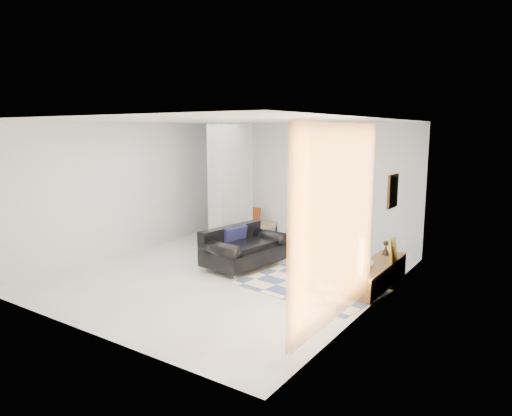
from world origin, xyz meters
The scene contains 17 objects.
floor centered at (0.00, 0.00, 0.00)m, with size 6.00×6.00×0.00m, color beige.
ceiling centered at (0.00, 0.00, 2.80)m, with size 6.00×6.00×0.00m, color white.
wall_back centered at (0.00, 3.00, 1.40)m, with size 6.00×6.00×0.00m, color silver.
wall_front centered at (0.00, -3.00, 1.40)m, with size 6.00×6.00×0.00m, color silver.
wall_left centered at (-2.75, 0.00, 1.40)m, with size 6.00×6.00×0.00m, color silver.
wall_right centered at (2.75, 0.00, 1.40)m, with size 6.00×6.00×0.00m, color silver.
partition_column centered at (-1.10, 1.60, 1.40)m, with size 0.35×1.20×2.80m, color #A4A9AB.
hallway_door centered at (-2.10, 2.96, 1.02)m, with size 0.85×0.06×2.04m, color white.
curtain centered at (2.67, -1.15, 1.45)m, with size 2.55×2.55×0.00m, color gold.
wall_art centered at (2.72, 0.90, 1.65)m, with size 0.04×0.45×0.55m, color #3C2310.
media_console centered at (2.52, 0.90, 0.20)m, with size 0.45×1.87×0.80m.
loveseat centered at (-0.06, 0.57, 0.35)m, with size 1.16×1.75×0.76m.
daybed centered at (-1.52, 2.63, 0.42)m, with size 1.69×0.84×0.77m.
area_rug centered at (1.60, 0.20, 0.01)m, with size 2.30×1.53×0.01m, color beige.
cylinder_lamp centered at (2.50, 0.15, 0.69)m, with size 0.11×0.11×0.59m, color silver.
bronze_figurine centered at (2.47, 1.48, 0.53)m, with size 0.13×0.13×0.26m, color #332517, non-canonical shape.
vase centered at (2.47, 0.63, 0.49)m, with size 0.16×0.16×0.17m, color silver.
Camera 1 is at (4.96, -6.46, 2.61)m, focal length 32.00 mm.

